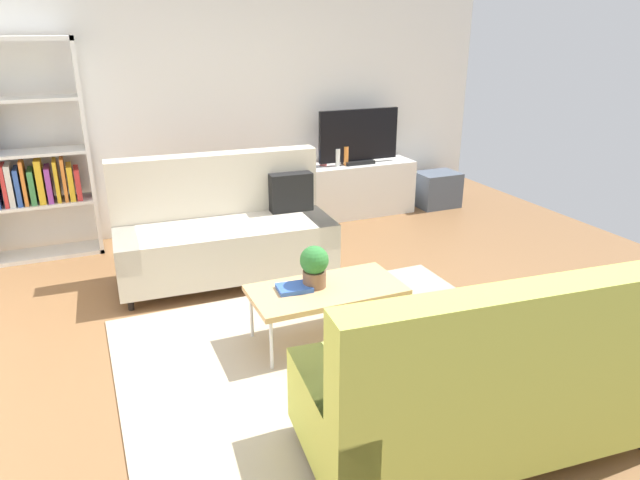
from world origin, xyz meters
TOP-DOWN VIEW (x-y plane):
  - ground_plane at (0.00, 0.00)m, footprint 7.68×7.68m
  - wall_far at (0.00, 2.80)m, footprint 6.40×0.12m
  - area_rug at (-0.09, -0.34)m, footprint 2.90×2.20m
  - couch_beige at (-0.42, 1.28)m, footprint 1.94×0.93m
  - couch_green at (0.24, -1.56)m, footprint 1.97×1.01m
  - coffee_table at (-0.04, -0.14)m, footprint 1.10×0.56m
  - tv_console at (1.50, 2.46)m, footprint 1.40×0.44m
  - tv at (1.50, 2.44)m, footprint 1.00×0.20m
  - bookshelf at (-2.02, 2.48)m, footprint 1.10×0.36m
  - storage_trunk at (2.60, 2.36)m, footprint 0.52×0.40m
  - potted_plant at (-0.11, -0.09)m, footprint 0.21×0.21m
  - table_book_0 at (-0.27, -0.09)m, footprint 0.25×0.20m
  - vase_0 at (0.92, 2.51)m, footprint 0.10×0.10m
  - vase_1 at (1.08, 2.51)m, footprint 0.08×0.08m
  - bottle_0 at (1.23, 2.42)m, footprint 0.06×0.06m
  - bottle_1 at (1.33, 2.42)m, footprint 0.06×0.06m

SIDE VIEW (x-z plane):
  - ground_plane at x=0.00m, z-range 0.00..0.00m
  - area_rug at x=-0.09m, z-range 0.00..0.01m
  - storage_trunk at x=2.60m, z-range 0.00..0.44m
  - tv_console at x=1.50m, z-range 0.00..0.64m
  - coffee_table at x=-0.04m, z-range 0.18..0.60m
  - table_book_0 at x=-0.27m, z-range 0.42..0.45m
  - couch_beige at x=-0.42m, z-range -0.11..0.99m
  - couch_green at x=0.24m, z-range -0.11..0.99m
  - potted_plant at x=-0.11m, z-range 0.43..0.74m
  - vase_1 at x=1.08m, z-range 0.64..0.83m
  - vase_0 at x=0.92m, z-range 0.64..0.84m
  - bottle_0 at x=1.23m, z-range 0.64..0.84m
  - bottle_1 at x=1.33m, z-range 0.64..0.86m
  - tv at x=1.50m, z-range 0.63..1.27m
  - bookshelf at x=-2.02m, z-range -0.08..2.02m
  - wall_far at x=0.00m, z-range 0.00..2.90m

